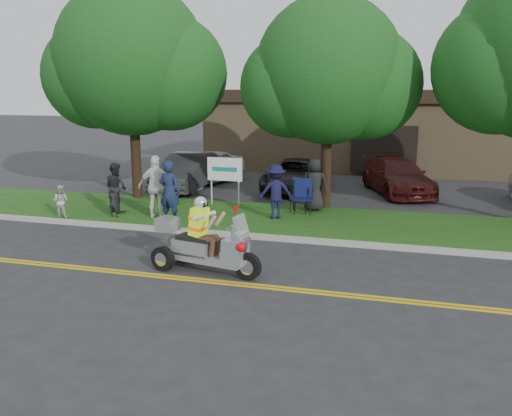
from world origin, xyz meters
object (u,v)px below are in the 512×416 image
(parked_car_far_left, at_px, (205,167))
(lawn_chair_a, at_px, (300,193))
(parked_car_left, at_px, (188,172))
(trike_scooter, at_px, (203,246))
(lawn_chair_b, at_px, (303,194))
(spectator_adult_left, at_px, (169,192))
(spectator_adult_right, at_px, (157,187))
(spectator_adult_mid, at_px, (116,187))
(parked_car_right, at_px, (398,177))
(parked_car_mid, at_px, (295,175))

(parked_car_far_left, bearing_deg, lawn_chair_a, -24.37)
(lawn_chair_a, height_order, parked_car_left, parked_car_left)
(trike_scooter, xyz_separation_m, parked_car_far_left, (-4.18, 10.88, 0.12))
(lawn_chair_b, height_order, parked_car_far_left, parked_car_far_left)
(parked_car_left, bearing_deg, lawn_chair_b, -31.59)
(lawn_chair_a, relative_size, spectator_adult_left, 0.57)
(lawn_chair_a, distance_m, spectator_adult_right, 4.66)
(lawn_chair_b, relative_size, spectator_adult_right, 0.57)
(lawn_chair_a, distance_m, spectator_adult_mid, 6.04)
(spectator_adult_right, distance_m, parked_car_right, 9.79)
(lawn_chair_b, relative_size, spectator_adult_mid, 0.68)
(spectator_adult_mid, height_order, parked_car_right, spectator_adult_mid)
(spectator_adult_mid, relative_size, spectator_adult_right, 0.83)
(spectator_adult_right, relative_size, parked_car_mid, 0.43)
(trike_scooter, relative_size, parked_car_right, 0.57)
(lawn_chair_a, bearing_deg, trike_scooter, -98.96)
(lawn_chair_b, xyz_separation_m, parked_car_right, (2.84, 4.80, -0.06))
(spectator_adult_right, distance_m, parked_car_mid, 6.99)
(trike_scooter, relative_size, lawn_chair_b, 2.39)
(lawn_chair_b, relative_size, parked_car_mid, 0.25)
(lawn_chair_a, distance_m, lawn_chair_b, 0.25)
(spectator_adult_mid, xyz_separation_m, parked_car_right, (8.73, 6.38, -0.24))
(lawn_chair_a, relative_size, spectator_adult_right, 0.55)
(lawn_chair_b, distance_m, spectator_adult_mid, 6.10)
(lawn_chair_a, height_order, parked_car_right, parked_car_right)
(spectator_adult_left, height_order, spectator_adult_right, spectator_adult_right)
(parked_car_far_left, distance_m, parked_car_mid, 4.11)
(lawn_chair_b, height_order, parked_car_mid, parked_car_mid)
(spectator_adult_right, bearing_deg, lawn_chair_a, -163.79)
(parked_car_left, bearing_deg, spectator_adult_mid, -95.47)
(spectator_adult_right, xyz_separation_m, parked_car_far_left, (-1.01, 6.72, -0.36))
(spectator_adult_right, bearing_deg, trike_scooter, 116.21)
(spectator_adult_right, xyz_separation_m, parked_car_mid, (3.08, 6.26, -0.45))
(lawn_chair_a, bearing_deg, parked_car_mid, 104.04)
(lawn_chair_a, height_order, spectator_adult_right, spectator_adult_right)
(lawn_chair_b, bearing_deg, spectator_adult_mid, -172.68)
(spectator_adult_mid, bearing_deg, parked_car_mid, -107.32)
(trike_scooter, distance_m, lawn_chair_b, 6.18)
(spectator_adult_mid, xyz_separation_m, parked_car_mid, (4.70, 5.92, -0.29))
(lawn_chair_a, distance_m, parked_car_far_left, 6.89)
(lawn_chair_a, bearing_deg, lawn_chair_b, -58.44)
(lawn_chair_a, bearing_deg, spectator_adult_mid, -162.97)
(parked_car_mid, distance_m, parked_car_right, 4.05)
(spectator_adult_right, distance_m, parked_car_left, 5.38)
(parked_car_far_left, distance_m, parked_car_right, 8.11)
(lawn_chair_b, bearing_deg, trike_scooter, -107.89)
(lawn_chair_a, bearing_deg, spectator_adult_left, -143.00)
(spectator_adult_mid, relative_size, parked_car_far_left, 0.38)
(lawn_chair_b, height_order, parked_car_right, parked_car_right)
(parked_car_left, bearing_deg, parked_car_far_left, 83.29)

